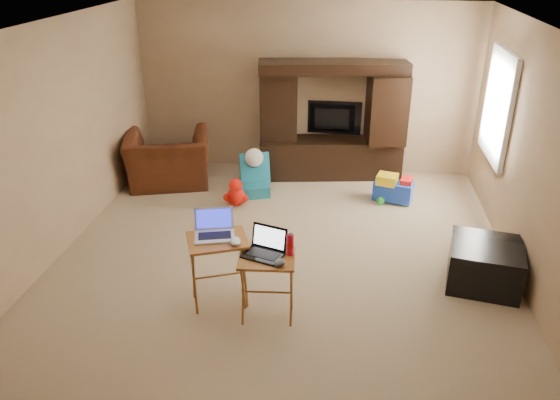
# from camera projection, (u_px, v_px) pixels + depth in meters

# --- Properties ---
(floor) EXTENTS (5.50, 5.50, 0.00)m
(floor) POSITION_uv_depth(u_px,v_px,m) (282.00, 256.00, 6.15)
(floor) COLOR tan
(floor) RESTS_ON ground
(ceiling) EXTENTS (5.50, 5.50, 0.00)m
(ceiling) POSITION_uv_depth(u_px,v_px,m) (283.00, 26.00, 5.08)
(ceiling) COLOR silver
(ceiling) RESTS_ON ground
(wall_back) EXTENTS (5.00, 0.00, 5.00)m
(wall_back) POSITION_uv_depth(u_px,v_px,m) (305.00, 88.00, 8.08)
(wall_back) COLOR tan
(wall_back) RESTS_ON ground
(wall_front) EXTENTS (5.00, 0.00, 5.00)m
(wall_front) POSITION_uv_depth(u_px,v_px,m) (224.00, 317.00, 3.15)
(wall_front) COLOR tan
(wall_front) RESTS_ON ground
(wall_left) EXTENTS (0.00, 5.50, 5.50)m
(wall_left) POSITION_uv_depth(u_px,v_px,m) (54.00, 142.00, 5.91)
(wall_left) COLOR tan
(wall_left) RESTS_ON ground
(wall_right) EXTENTS (0.00, 5.50, 5.50)m
(wall_right) POSITION_uv_depth(u_px,v_px,m) (536.00, 164.00, 5.33)
(wall_right) COLOR tan
(wall_right) RESTS_ON ground
(window_pane) EXTENTS (0.00, 1.20, 1.20)m
(window_pane) POSITION_uv_depth(u_px,v_px,m) (500.00, 106.00, 6.66)
(window_pane) COLOR white
(window_pane) RESTS_ON ground
(window_frame) EXTENTS (0.06, 1.14, 1.34)m
(window_frame) POSITION_uv_depth(u_px,v_px,m) (498.00, 106.00, 6.66)
(window_frame) COLOR white
(window_frame) RESTS_ON ground
(entertainment_center) EXTENTS (2.15, 0.83, 1.71)m
(entertainment_center) POSITION_uv_depth(u_px,v_px,m) (331.00, 121.00, 7.94)
(entertainment_center) COLOR black
(entertainment_center) RESTS_ON floor
(television) EXTENTS (0.88, 0.16, 0.50)m
(television) POSITION_uv_depth(u_px,v_px,m) (332.00, 119.00, 8.14)
(television) COLOR black
(television) RESTS_ON entertainment_center
(recliner) EXTENTS (1.40, 1.30, 0.76)m
(recliner) POSITION_uv_depth(u_px,v_px,m) (168.00, 159.00, 7.85)
(recliner) COLOR #461A0F
(recliner) RESTS_ON floor
(child_rocker) EXTENTS (0.55, 0.59, 0.56)m
(child_rocker) POSITION_uv_depth(u_px,v_px,m) (253.00, 176.00, 7.56)
(child_rocker) COLOR #16657B
(child_rocker) RESTS_ON floor
(plush_toy) EXTENTS (0.35, 0.29, 0.39)m
(plush_toy) POSITION_uv_depth(u_px,v_px,m) (236.00, 192.00, 7.27)
(plush_toy) COLOR red
(plush_toy) RESTS_ON floor
(push_toy) EXTENTS (0.60, 0.50, 0.39)m
(push_toy) POSITION_uv_depth(u_px,v_px,m) (393.00, 188.00, 7.39)
(push_toy) COLOR blue
(push_toy) RESTS_ON floor
(ottoman) EXTENTS (0.81, 0.81, 0.45)m
(ottoman) POSITION_uv_depth(u_px,v_px,m) (485.00, 265.00, 5.58)
(ottoman) COLOR black
(ottoman) RESTS_ON floor
(tray_table_left) EXTENTS (0.67, 0.61, 0.71)m
(tray_table_left) POSITION_uv_depth(u_px,v_px,m) (219.00, 271.00, 5.22)
(tray_table_left) COLOR #A66728
(tray_table_left) RESTS_ON floor
(tray_table_right) EXTENTS (0.53, 0.44, 0.66)m
(tray_table_right) POSITION_uv_depth(u_px,v_px,m) (267.00, 288.00, 5.02)
(tray_table_right) COLOR #986124
(tray_table_right) RESTS_ON floor
(laptop_left) EXTENTS (0.44, 0.39, 0.24)m
(laptop_left) POSITION_uv_depth(u_px,v_px,m) (214.00, 226.00, 5.05)
(laptop_left) COLOR silver
(laptop_left) RESTS_ON tray_table_left
(laptop_right) EXTENTS (0.41, 0.37, 0.24)m
(laptop_right) POSITION_uv_depth(u_px,v_px,m) (263.00, 244.00, 4.85)
(laptop_right) COLOR black
(laptop_right) RESTS_ON tray_table_right
(mouse_left) EXTENTS (0.12, 0.16, 0.06)m
(mouse_left) POSITION_uv_depth(u_px,v_px,m) (236.00, 241.00, 4.97)
(mouse_left) COLOR white
(mouse_left) RESTS_ON tray_table_left
(mouse_right) EXTENTS (0.13, 0.16, 0.05)m
(mouse_right) POSITION_uv_depth(u_px,v_px,m) (279.00, 263.00, 4.74)
(mouse_right) COLOR #39393E
(mouse_right) RESTS_ON tray_table_right
(water_bottle) EXTENTS (0.06, 0.06, 0.20)m
(water_bottle) POSITION_uv_depth(u_px,v_px,m) (290.00, 245.00, 4.88)
(water_bottle) COLOR red
(water_bottle) RESTS_ON tray_table_right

